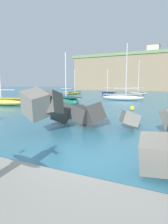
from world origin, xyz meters
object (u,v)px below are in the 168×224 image
object	(u,v)px
boat_near_left	(74,93)
station_building_west	(151,55)
mooring_buoy_inner	(132,108)
station_building_central	(153,52)
boat_near_centre	(5,101)
boat_far_right	(67,101)
boat_mid_right	(137,93)
boat_far_left	(108,94)
boat_far_centre	(123,97)

from	to	relation	value
boat_near_left	station_building_west	bearing A→B (deg)	82.76
mooring_buoy_inner	station_building_central	world-z (taller)	station_building_central
boat_near_centre	boat_far_right	distance (m)	7.30
boat_near_left	mooring_buoy_inner	bearing A→B (deg)	-51.36
boat_mid_right	boat_far_right	bearing A→B (deg)	-93.55
boat_near_centre	boat_far_left	bearing A→B (deg)	80.71
mooring_buoy_inner	boat_mid_right	bearing A→B (deg)	100.32
boat_near_left	station_building_west	size ratio (longest dim) A/B	1.20
station_building_central	boat_mid_right	bearing A→B (deg)	-86.29
boat_mid_right	station_building_central	world-z (taller)	station_building_central
boat_far_right	station_building_west	distance (m)	95.48
boat_near_left	boat_near_centre	bearing A→B (deg)	-77.57
boat_far_centre	station_building_west	size ratio (longest dim) A/B	1.62
boat_far_left	mooring_buoy_inner	distance (m)	25.00
boat_near_centre	boat_far_centre	distance (m)	16.77
boat_far_right	station_building_central	xyz separation A→B (m)	(-1.99, 89.68, 18.62)
boat_near_left	boat_far_left	xyz separation A→B (m)	(10.04, -2.54, 0.05)
boat_far_left	station_building_central	bearing A→B (deg)	89.42
boat_far_left	boat_near_left	bearing A→B (deg)	165.79
boat_near_left	station_building_west	xyz separation A→B (m)	(8.82, 69.37, 17.71)
boat_far_left	station_building_west	xyz separation A→B (m)	(-1.22, 71.92, 17.66)
boat_far_left	station_building_central	xyz separation A→B (m)	(0.69, 67.82, 18.73)
boat_far_centre	mooring_buoy_inner	distance (m)	11.97
boat_near_left	boat_near_centre	world-z (taller)	boat_near_centre
boat_far_centre	boat_far_right	xyz separation A→B (m)	(-3.62, -10.35, 0.02)
boat_near_centre	station_building_central	world-z (taller)	station_building_central
boat_far_left	boat_mid_right	bearing A→B (deg)	61.32
boat_mid_right	mooring_buoy_inner	xyz separation A→B (m)	(5.67, -31.14, -0.24)
boat_far_right	mooring_buoy_inner	bearing A→B (deg)	-7.22
boat_far_right	station_building_central	distance (m)	91.62
boat_mid_right	station_building_west	size ratio (longest dim) A/B	1.58
boat_far_right	station_building_west	xyz separation A→B (m)	(-3.91, 93.78, 17.55)
boat_mid_right	boat_far_left	xyz separation A→B (m)	(-4.55, -8.33, 0.02)
mooring_buoy_inner	boat_far_left	bearing A→B (deg)	114.14
station_building_central	station_building_west	bearing A→B (deg)	115.08
station_building_central	boat_far_centre	bearing A→B (deg)	-85.95
boat_mid_right	boat_far_left	bearing A→B (deg)	-118.68
boat_far_left	mooring_buoy_inner	size ratio (longest dim) A/B	12.80
station_building_west	station_building_central	bearing A→B (deg)	-64.92
boat_far_right	station_building_central	size ratio (longest dim) A/B	0.76
boat_near_centre	station_building_west	distance (m)	98.26
boat_near_centre	boat_mid_right	world-z (taller)	boat_mid_right
boat_near_left	boat_far_left	distance (m)	10.36
station_building_central	boat_far_left	bearing A→B (deg)	-90.58
boat_far_centre	station_building_west	world-z (taller)	station_building_west
boat_near_left	mooring_buoy_inner	size ratio (longest dim) A/B	14.14
boat_far_centre	station_building_west	xyz separation A→B (m)	(-7.53, 83.42, 17.58)
station_building_west	boat_near_left	bearing A→B (deg)	-97.24
boat_near_centre	boat_far_left	world-z (taller)	boat_near_centre
boat_near_centre	station_building_central	distance (m)	94.51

